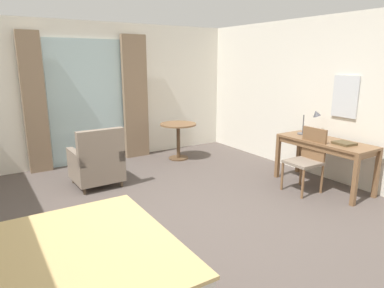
{
  "coord_description": "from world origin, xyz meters",
  "views": [
    {
      "loc": [
        -1.94,
        -3.12,
        1.91
      ],
      "look_at": [
        0.17,
        0.15,
        0.95
      ],
      "focal_mm": 31.92,
      "sensor_mm": 36.0,
      "label": 1
    }
  ],
  "objects_px": {
    "desk_chair": "(307,157)",
    "desk_lamp": "(312,119)",
    "writing_desk": "(325,146)",
    "round_cafe_table": "(178,133)",
    "closed_book": "(344,143)",
    "armchair_by_window": "(97,163)"
  },
  "relations": [
    {
      "from": "writing_desk",
      "to": "armchair_by_window",
      "type": "height_order",
      "value": "armchair_by_window"
    },
    {
      "from": "writing_desk",
      "to": "armchair_by_window",
      "type": "bearing_deg",
      "value": 146.76
    },
    {
      "from": "desk_chair",
      "to": "desk_lamp",
      "type": "distance_m",
      "value": 0.77
    },
    {
      "from": "writing_desk",
      "to": "round_cafe_table",
      "type": "xyz_separation_m",
      "value": [
        -1.09,
        2.53,
        -0.12
      ]
    },
    {
      "from": "closed_book",
      "to": "desk_chair",
      "type": "bearing_deg",
      "value": 140.24
    },
    {
      "from": "writing_desk",
      "to": "round_cafe_table",
      "type": "bearing_deg",
      "value": 113.25
    },
    {
      "from": "writing_desk",
      "to": "closed_book",
      "type": "bearing_deg",
      "value": -91.3
    },
    {
      "from": "desk_chair",
      "to": "armchair_by_window",
      "type": "height_order",
      "value": "desk_chair"
    },
    {
      "from": "armchair_by_window",
      "to": "round_cafe_table",
      "type": "distance_m",
      "value": 1.93
    },
    {
      "from": "desk_chair",
      "to": "closed_book",
      "type": "relative_size",
      "value": 3.53
    },
    {
      "from": "armchair_by_window",
      "to": "desk_lamp",
      "type": "bearing_deg",
      "value": -26.39
    },
    {
      "from": "desk_chair",
      "to": "closed_book",
      "type": "distance_m",
      "value": 0.54
    },
    {
      "from": "writing_desk",
      "to": "closed_book",
      "type": "height_order",
      "value": "closed_book"
    },
    {
      "from": "armchair_by_window",
      "to": "desk_chair",
      "type": "bearing_deg",
      "value": -36.15
    },
    {
      "from": "writing_desk",
      "to": "closed_book",
      "type": "relative_size",
      "value": 5.37
    },
    {
      "from": "desk_lamp",
      "to": "closed_book",
      "type": "xyz_separation_m",
      "value": [
        -0.16,
        -0.7,
        -0.24
      ]
    },
    {
      "from": "desk_lamp",
      "to": "round_cafe_table",
      "type": "bearing_deg",
      "value": 120.03
    },
    {
      "from": "desk_lamp",
      "to": "desk_chair",
      "type": "bearing_deg",
      "value": -144.55
    },
    {
      "from": "desk_lamp",
      "to": "closed_book",
      "type": "relative_size",
      "value": 1.55
    },
    {
      "from": "armchair_by_window",
      "to": "round_cafe_table",
      "type": "xyz_separation_m",
      "value": [
        1.82,
        0.62,
        0.16
      ]
    },
    {
      "from": "desk_chair",
      "to": "desk_lamp",
      "type": "height_order",
      "value": "desk_lamp"
    },
    {
      "from": "desk_lamp",
      "to": "round_cafe_table",
      "type": "relative_size",
      "value": 0.59
    }
  ]
}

